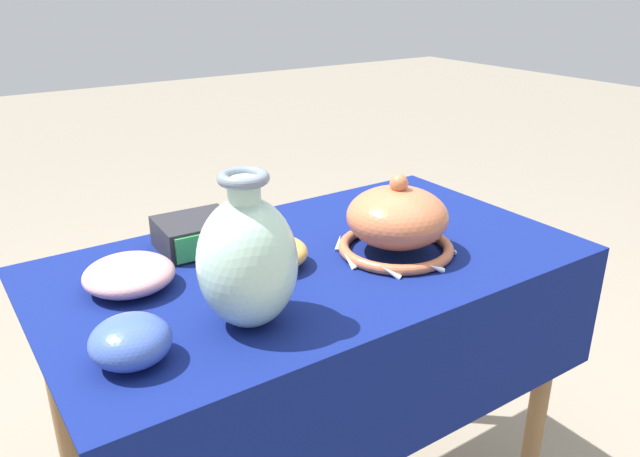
{
  "coord_description": "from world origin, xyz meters",
  "views": [
    {
      "loc": [
        -0.63,
        -0.95,
        1.29
      ],
      "look_at": [
        -0.04,
        -0.08,
        0.86
      ],
      "focal_mm": 35.0,
      "sensor_mm": 36.0,
      "label": 1
    }
  ],
  "objects": [
    {
      "name": "bowl_shallow_ochre",
      "position": [
        -0.09,
        0.01,
        0.79
      ],
      "size": [
        0.13,
        0.13,
        0.06
      ],
      "primitive_type": "ellipsoid",
      "color": "gold",
      "rests_on": "display_table"
    },
    {
      "name": "bowl_shallow_rose",
      "position": [
        -0.35,
        0.07,
        0.79
      ],
      "size": [
        0.16,
        0.16,
        0.06
      ],
      "primitive_type": "ellipsoid",
      "color": "#D19399",
      "rests_on": "display_table"
    },
    {
      "name": "display_table",
      "position": [
        0.0,
        -0.02,
        0.67
      ],
      "size": [
        1.08,
        0.61,
        0.76
      ],
      "color": "olive",
      "rests_on": "ground_plane"
    },
    {
      "name": "bowl_shallow_cobalt",
      "position": [
        -0.42,
        -0.16,
        0.8
      ],
      "size": [
        0.12,
        0.12,
        0.07
      ],
      "primitive_type": "ellipsoid",
      "color": "#3851A8",
      "rests_on": "display_table"
    },
    {
      "name": "mosaic_tile_box",
      "position": [
        -0.17,
        0.17,
        0.8
      ],
      "size": [
        0.16,
        0.15,
        0.06
      ],
      "rotation": [
        0.0,
        0.0,
        -0.05
      ],
      "color": "#232328",
      "rests_on": "display_table"
    },
    {
      "name": "vase_dome_bell",
      "position": [
        0.15,
        -0.07,
        0.83
      ],
      "size": [
        0.25,
        0.25,
        0.17
      ],
      "color": "#BC6642",
      "rests_on": "display_table"
    },
    {
      "name": "vase_tall_bulbous",
      "position": [
        -0.23,
        -0.15,
        0.88
      ],
      "size": [
        0.16,
        0.16,
        0.26
      ],
      "color": "#A8CCB7",
      "rests_on": "display_table"
    }
  ]
}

